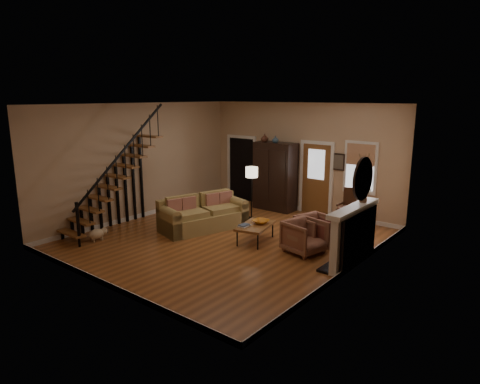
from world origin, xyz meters
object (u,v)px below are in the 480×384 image
Objects in this scene: coffee_table at (255,233)px; floor_lamp at (252,193)px; sofa at (204,214)px; side_chair at (348,208)px; armoire at (275,176)px; armchair_right at (315,230)px; armchair_left at (305,237)px.

floor_lamp reaches higher than coffee_table.
side_chair is (2.87, 2.70, 0.08)m from sofa.
armoire is 1.85× the size of coffee_table.
armoire is at bearing 175.52° from side_chair.
sofa is at bearing -136.75° from side_chair.
coffee_table is 1.45× the size of armchair_right.
armoire reaches higher than armchair_right.
side_chair is (-0.03, 1.89, 0.16)m from armchair_right.
floor_lamp is at bearing 130.03° from coffee_table.
coffee_table is at bearing 18.21° from sofa.
sofa is 1.64m from floor_lamp.
side_chair is (2.44, 1.15, -0.25)m from floor_lamp.
sofa is at bearing -105.50° from floor_lamp.
floor_lamp reaches higher than side_chair.
floor_lamp is at bearing 90.51° from armchair_right.
side_chair reaches higher than armchair_left.
armchair_right is (-0.11, 0.66, -0.02)m from armchair_left.
armchair_right is at bearing -16.56° from floor_lamp.
armchair_left is 1.07× the size of armchair_right.
armchair_right is at bearing -39.02° from armoire.
armoire reaches higher than side_chair.
armchair_left is 0.54× the size of floor_lamp.
side_chair is at bearing -4.48° from armoire.
side_chair is at bearing 65.83° from coffee_table.
side_chair is (1.19, 2.65, 0.29)m from coffee_table.
armchair_right is 0.76× the size of side_chair.
armchair_right is 0.51× the size of floor_lamp.
floor_lamp is (-2.58, 1.40, 0.39)m from armchair_left.
coffee_table is 1.33m from armchair_left.
armoire is at bearing 115.57° from coffee_table.
armchair_left is at bearing -153.83° from armchair_right.
coffee_table is 1.11× the size of side_chair.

